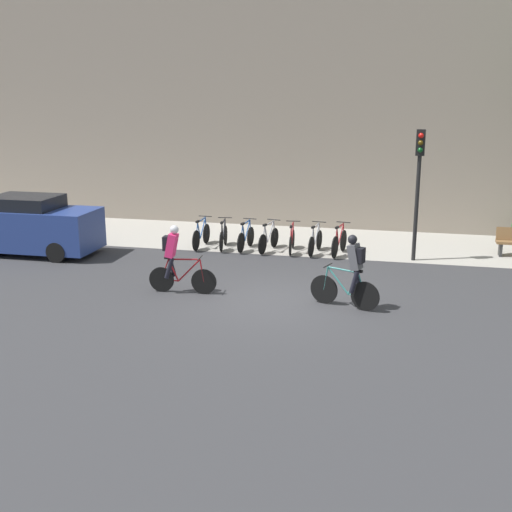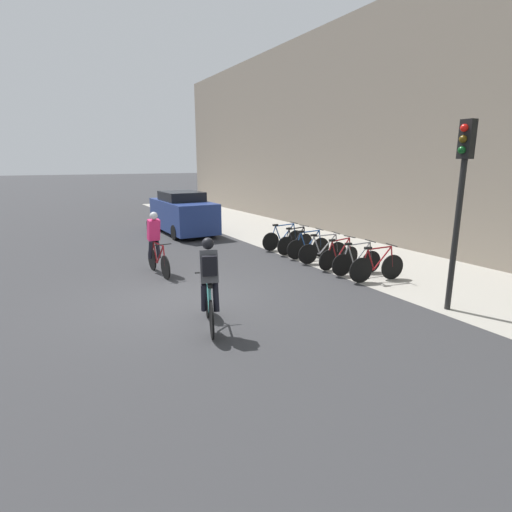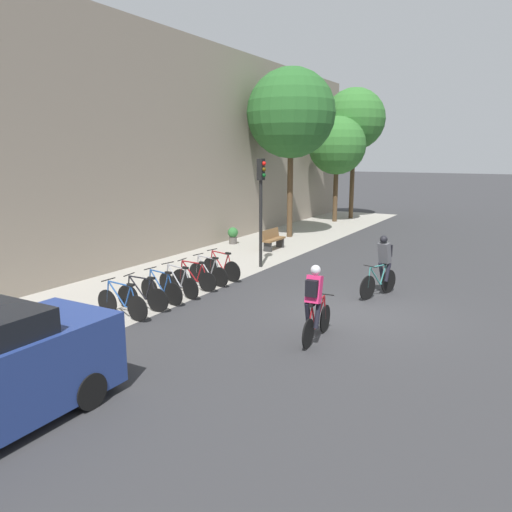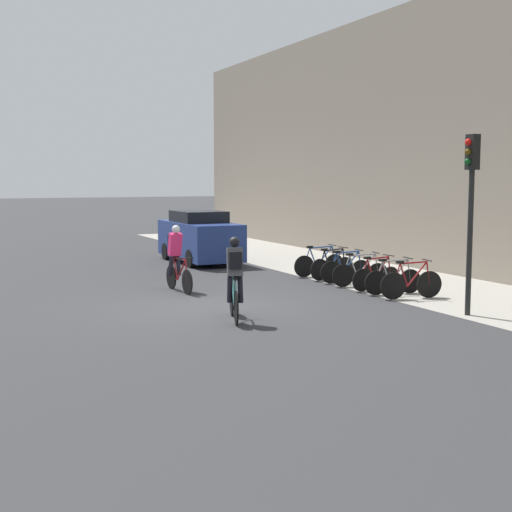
{
  "view_description": "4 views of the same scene",
  "coord_description": "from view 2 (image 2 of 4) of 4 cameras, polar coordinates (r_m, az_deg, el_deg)",
  "views": [
    {
      "loc": [
        2.94,
        -14.75,
        5.04
      ],
      "look_at": [
        -0.71,
        1.27,
        0.8
      ],
      "focal_mm": 45.0,
      "sensor_mm": 36.0,
      "label": 1
    },
    {
      "loc": [
        8.52,
        -2.81,
        3.14
      ],
      "look_at": [
        0.56,
        1.68,
        0.97
      ],
      "focal_mm": 28.0,
      "sensor_mm": 36.0,
      "label": 2
    },
    {
      "loc": [
        -12.32,
        -3.93,
        4.14
      ],
      "look_at": [
        -0.15,
        3.01,
        1.24
      ],
      "focal_mm": 35.0,
      "sensor_mm": 36.0,
      "label": 3
    },
    {
      "loc": [
        15.47,
        -5.94,
        2.99
      ],
      "look_at": [
        0.78,
        0.94,
        1.23
      ],
      "focal_mm": 50.0,
      "sensor_mm": 36.0,
      "label": 4
    }
  ],
  "objects": [
    {
      "name": "ground",
      "position": [
        9.51,
        -10.58,
        -6.16
      ],
      "size": [
        200.0,
        200.0,
        0.0
      ],
      "primitive_type": "plane",
      "color": "#333335"
    },
    {
      "name": "kerb_strip",
      "position": [
        13.19,
        18.32,
        -1.09
      ],
      "size": [
        44.0,
        4.5,
        0.01
      ],
      "primitive_type": "cube",
      "color": "#A39E93",
      "rests_on": "ground"
    },
    {
      "name": "building_facade",
      "position": [
        14.87,
        26.6,
        16.97
      ],
      "size": [
        44.0,
        0.6,
        8.85
      ],
      "primitive_type": "cube",
      "color": "gray",
      "rests_on": "ground"
    },
    {
      "name": "cyclist_pink",
      "position": [
        11.69,
        -14.22,
        2.12
      ],
      "size": [
        1.78,
        0.46,
        1.77
      ],
      "color": "black",
      "rests_on": "ground"
    },
    {
      "name": "cyclist_grey",
      "position": [
        7.48,
        -6.73,
        -3.81
      ],
      "size": [
        1.7,
        0.65,
        1.8
      ],
      "color": "black",
      "rests_on": "ground"
    },
    {
      "name": "parked_bike_0",
      "position": [
        14.58,
        3.91,
        2.49
      ],
      "size": [
        0.46,
        1.73,
        0.97
      ],
      "color": "black",
      "rests_on": "ground"
    },
    {
      "name": "parked_bike_1",
      "position": [
        13.96,
        5.62,
        1.94
      ],
      "size": [
        0.46,
        1.59,
        0.96
      ],
      "color": "black",
      "rests_on": "ground"
    },
    {
      "name": "parked_bike_2",
      "position": [
        13.36,
        7.48,
        1.37
      ],
      "size": [
        0.46,
        1.61,
        0.96
      ],
      "color": "black",
      "rests_on": "ground"
    },
    {
      "name": "parked_bike_3",
      "position": [
        12.78,
        9.52,
        0.75
      ],
      "size": [
        0.47,
        1.67,
        0.95
      ],
      "color": "black",
      "rests_on": "ground"
    },
    {
      "name": "parked_bike_4",
      "position": [
        12.21,
        11.76,
        0.01
      ],
      "size": [
        0.46,
        1.59,
        0.94
      ],
      "color": "black",
      "rests_on": "ground"
    },
    {
      "name": "parked_bike_5",
      "position": [
        11.67,
        14.2,
        -0.69
      ],
      "size": [
        0.46,
        1.63,
        0.95
      ],
      "color": "black",
      "rests_on": "ground"
    },
    {
      "name": "parked_bike_6",
      "position": [
        11.15,
        16.88,
        -1.44
      ],
      "size": [
        0.47,
        1.66,
        0.98
      ],
      "color": "black",
      "rests_on": "ground"
    },
    {
      "name": "traffic_light_pole",
      "position": [
        9.21,
        27.3,
        9.27
      ],
      "size": [
        0.26,
        0.3,
        3.95
      ],
      "color": "black",
      "rests_on": "ground"
    },
    {
      "name": "parked_car",
      "position": [
        18.09,
        -10.41,
        6.01
      ],
      "size": [
        4.3,
        1.84,
        1.85
      ],
      "color": "navy",
      "rests_on": "ground"
    }
  ]
}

